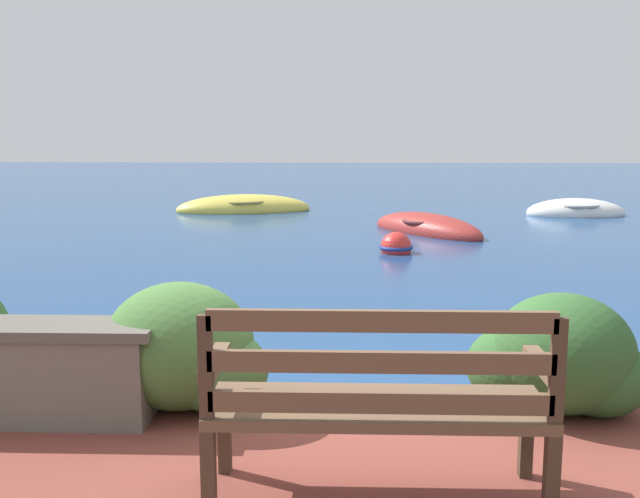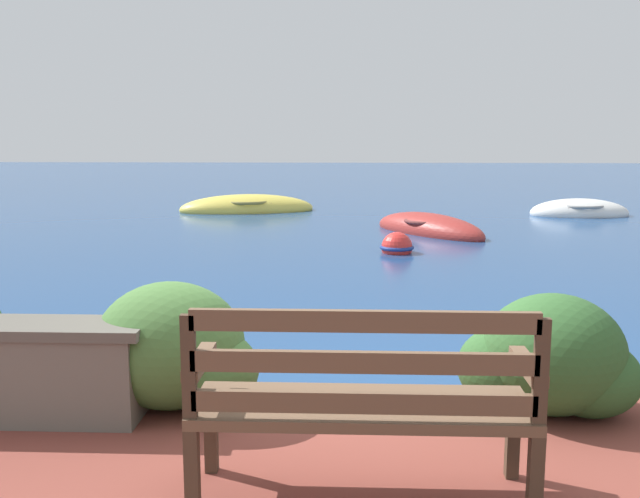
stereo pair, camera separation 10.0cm
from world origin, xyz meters
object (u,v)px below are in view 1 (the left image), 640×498
Objects in this scene: rowboat_mid at (575,213)px; rowboat_far at (244,209)px; park_bench at (378,399)px; rowboat_nearest at (427,230)px; mooring_buoy at (396,247)px.

rowboat_mid is 0.65× the size of rowboat_far.
park_bench reaches higher than rowboat_far.
rowboat_far is (-7.66, 0.56, 0.00)m from rowboat_mid.
park_bench is 10.44m from rowboat_nearest.
rowboat_mid is 6.90m from mooring_buoy.
park_bench is at bearing -94.85° from mooring_buoy.
park_bench reaches higher than rowboat_mid.
rowboat_nearest is 4.76m from rowboat_mid.
park_bench is 8.10m from mooring_buoy.
park_bench is 2.85× the size of mooring_buoy.
rowboat_mid is at bearing 49.69° from mooring_buoy.
park_bench is 14.28m from rowboat_mid.
rowboat_mid is at bearing -17.78° from rowboat_far.
mooring_buoy is (-4.46, -5.26, 0.02)m from rowboat_mid.
mooring_buoy is at bearing 49.73° from rowboat_mid.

